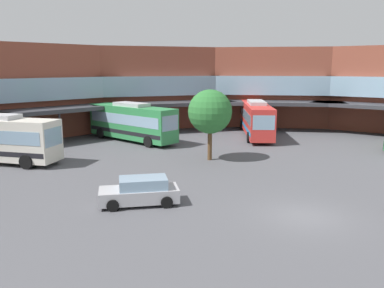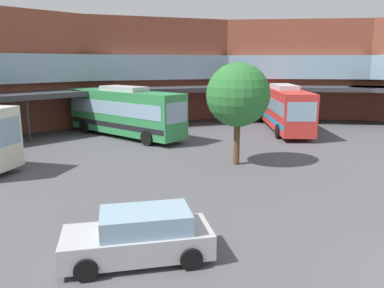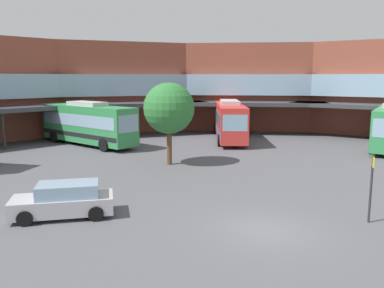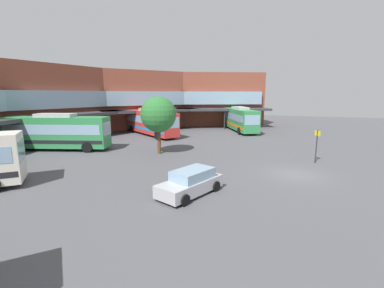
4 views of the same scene
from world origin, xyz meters
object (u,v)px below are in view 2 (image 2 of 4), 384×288
object	(u,v)px
parked_car	(140,236)
bus_4	(125,111)
plaza_tree	(238,95)
bus_0	(283,107)

from	to	relation	value
parked_car	bus_4	bearing A→B (deg)	-90.85
bus_4	plaza_tree	size ratio (longest dim) A/B	1.94
parked_car	plaza_tree	xyz separation A→B (m)	(9.36, 6.90, 3.27)
bus_0	parked_car	distance (m)	24.59
bus_0	bus_4	bearing A→B (deg)	-74.49
parked_car	plaza_tree	distance (m)	12.08
bus_0	plaza_tree	distance (m)	13.10
bus_4	parked_car	bearing A→B (deg)	-39.21
bus_4	parked_car	xyz separation A→B (m)	(-7.25, -18.17, -1.28)
bus_0	bus_4	world-z (taller)	bus_4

